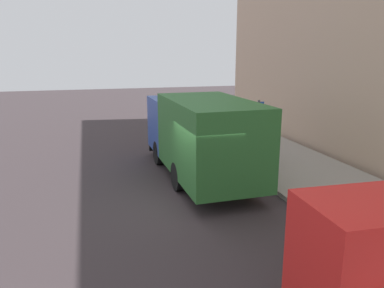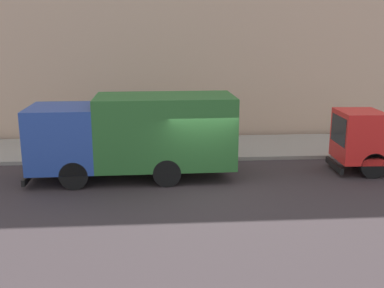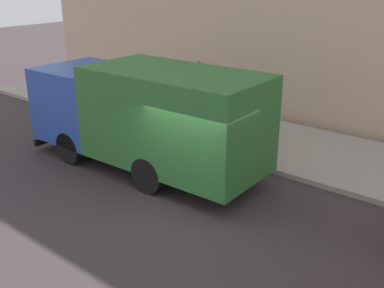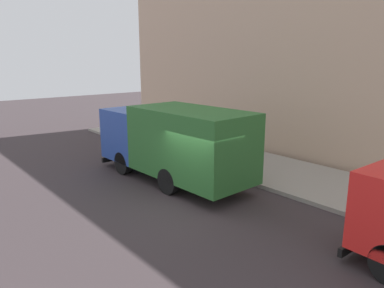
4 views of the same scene
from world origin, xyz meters
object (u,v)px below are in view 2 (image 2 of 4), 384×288
Objects in this scene: large_utility_truck at (135,133)px; street_sign_post at (142,120)px; pedestrian_walking at (117,131)px; traffic_cone_orange at (47,150)px.

large_utility_truck is 2.76× the size of street_sign_post.
street_sign_post reaches higher than pedestrian_walking.
street_sign_post reaches higher than traffic_cone_orange.
traffic_cone_orange is at bearing 55.85° from large_utility_truck.
street_sign_post is at bearing -5.83° from large_utility_truck.
pedestrian_walking is 1.81m from street_sign_post.
pedestrian_walking is at bearing -72.58° from traffic_cone_orange.
street_sign_post is (-0.24, -4.10, 1.32)m from traffic_cone_orange.
pedestrian_walking is at bearing 45.89° from street_sign_post.
large_utility_truck is 4.84m from traffic_cone_orange.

